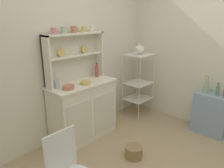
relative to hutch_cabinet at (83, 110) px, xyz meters
The scene contains 18 objects.
wall_back 0.85m from the hutch_cabinet, 97.39° to the left, with size 3.84×0.05×2.50m, color silver.
hutch_cabinet is the anchor object (origin of this frame).
hutch_shelf_unit 0.83m from the hutch_cabinet, 90.00° to the left, with size 0.92×0.18×0.68m.
bakers_rack 1.21m from the hutch_cabinet, ahead, with size 0.45×0.39×1.13m.
side_shelf_blue 1.94m from the hutch_cabinet, 43.46° to the right, with size 0.28×0.48×0.64m, color #849EBC.
floor_basket 0.93m from the hutch_cabinet, 82.64° to the right, with size 0.22×0.22×0.16m, color #93754C.
cup_rose_0 1.19m from the hutch_cabinet, 158.54° to the left, with size 0.09×0.07×0.08m.
cup_sage_1 1.16m from the hutch_cabinet, 143.07° to the left, with size 0.09×0.08×0.09m.
cup_terracotta_2 1.15m from the hutch_cabinet, 90.55° to the left, with size 0.09×0.08×0.09m.
cup_gold_3 1.16m from the hutch_cabinet, 36.55° to the left, with size 0.08×0.07×0.08m.
cup_cream_4 1.19m from the hutch_cabinet, 20.87° to the left, with size 0.08×0.07×0.09m.
bowl_mixing_large 0.53m from the hutch_cabinet, 165.66° to the right, with size 0.16×0.16×0.05m, color #C67556.
bowl_floral_medium 0.44m from the hutch_cabinet, 90.00° to the right, with size 0.15×0.15×0.05m, color #DBB760.
jam_bottle 0.63m from the hutch_cabinet, 13.36° to the left, with size 0.05×0.05×0.21m.
utensil_jar 0.60m from the hutch_cabinet, 167.85° to the left, with size 0.08×0.08×0.23m.
porcelain_teapot 1.41m from the hutch_cabinet, ahead, with size 0.25×0.16×0.18m.
flower_vase 1.88m from the hutch_cabinet, 40.78° to the right, with size 0.08×0.08×0.29m.
oil_bottle 1.99m from the hutch_cabinet, 44.48° to the right, with size 0.05×0.05×0.19m.
Camera 1 is at (-1.75, -0.87, 1.75)m, focal length 33.86 mm.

